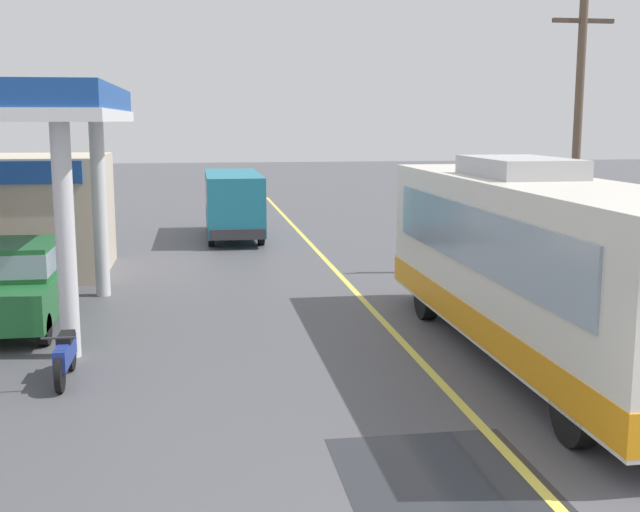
{
  "coord_description": "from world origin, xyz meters",
  "views": [
    {
      "loc": [
        -4.0,
        -6.23,
        4.37
      ],
      "look_at": [
        -1.5,
        10.0,
        1.6
      ],
      "focal_mm": 44.96,
      "sensor_mm": 36.0,
      "label": 1
    }
  ],
  "objects_px": {
    "pedestrian_near_pump": "(49,270)",
    "motorcycle_parked_forecourt": "(65,355)",
    "minibus_opposing_lane": "(233,199)",
    "car_at_pump": "(20,280)",
    "coach_bus_main": "(537,268)"
  },
  "relations": [
    {
      "from": "car_at_pump",
      "to": "minibus_opposing_lane",
      "type": "bearing_deg",
      "value": 67.98
    },
    {
      "from": "coach_bus_main",
      "to": "car_at_pump",
      "type": "distance_m",
      "value": 10.67
    },
    {
      "from": "pedestrian_near_pump",
      "to": "motorcycle_parked_forecourt",
      "type": "bearing_deg",
      "value": -77.96
    },
    {
      "from": "pedestrian_near_pump",
      "to": "minibus_opposing_lane",
      "type": "bearing_deg",
      "value": 66.45
    },
    {
      "from": "coach_bus_main",
      "to": "motorcycle_parked_forecourt",
      "type": "distance_m",
      "value": 8.48
    },
    {
      "from": "motorcycle_parked_forecourt",
      "to": "minibus_opposing_lane",
      "type": "bearing_deg",
      "value": 77.68
    },
    {
      "from": "car_at_pump",
      "to": "pedestrian_near_pump",
      "type": "height_order",
      "value": "car_at_pump"
    },
    {
      "from": "coach_bus_main",
      "to": "car_at_pump",
      "type": "height_order",
      "value": "coach_bus_main"
    },
    {
      "from": "coach_bus_main",
      "to": "minibus_opposing_lane",
      "type": "bearing_deg",
      "value": 105.96
    },
    {
      "from": "coach_bus_main",
      "to": "pedestrian_near_pump",
      "type": "height_order",
      "value": "coach_bus_main"
    },
    {
      "from": "motorcycle_parked_forecourt",
      "to": "coach_bus_main",
      "type": "bearing_deg",
      "value": -0.21
    },
    {
      "from": "motorcycle_parked_forecourt",
      "to": "pedestrian_near_pump",
      "type": "height_order",
      "value": "pedestrian_near_pump"
    },
    {
      "from": "car_at_pump",
      "to": "minibus_opposing_lane",
      "type": "relative_size",
      "value": 0.69
    },
    {
      "from": "minibus_opposing_lane",
      "to": "motorcycle_parked_forecourt",
      "type": "xyz_separation_m",
      "value": [
        -3.63,
        -16.61,
        -1.03
      ]
    },
    {
      "from": "minibus_opposing_lane",
      "to": "coach_bus_main",
      "type": "bearing_deg",
      "value": -74.04
    }
  ]
}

